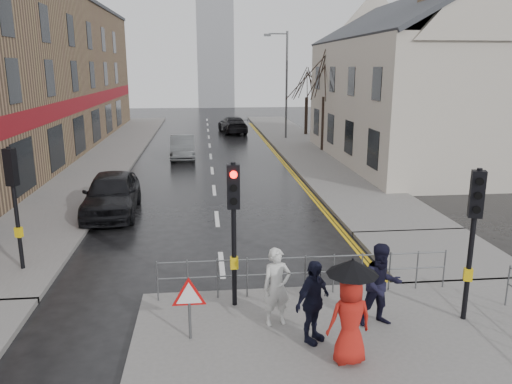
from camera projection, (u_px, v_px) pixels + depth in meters
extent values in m
plane|color=black|center=(227.00, 314.00, 11.52)|extent=(120.00, 120.00, 0.00)
cube|color=#605E5B|center=(112.00, 152.00, 33.02)|extent=(4.00, 44.00, 0.14)
cube|color=#605E5B|center=(299.00, 144.00, 36.27)|extent=(4.00, 40.00, 0.14)
cube|color=#605E5B|center=(437.00, 254.00, 15.06)|extent=(4.00, 4.20, 0.14)
cube|color=#7D5F48|center=(11.00, 76.00, 30.29)|extent=(8.00, 42.00, 10.00)
cube|color=#BEB6A5|center=(415.00, 103.00, 29.25)|extent=(9.00, 16.00, 7.00)
cube|color=#7D5F48|center=(414.00, 8.00, 31.83)|extent=(0.70, 0.90, 1.80)
cube|color=gray|center=(215.00, 41.00, 69.26)|extent=(5.00, 5.00, 18.00)
cylinder|color=black|center=(234.00, 236.00, 11.28)|extent=(0.11, 0.11, 3.40)
cube|color=black|center=(233.00, 187.00, 11.00)|extent=(0.28, 0.22, 1.00)
cylinder|color=#FF0C07|center=(234.00, 175.00, 10.80)|extent=(0.16, 0.04, 0.16)
cylinder|color=black|center=(234.00, 188.00, 10.87)|extent=(0.16, 0.04, 0.16)
cylinder|color=black|center=(234.00, 201.00, 10.94)|extent=(0.16, 0.04, 0.16)
cube|color=gold|center=(234.00, 263.00, 11.44)|extent=(0.18, 0.14, 0.28)
cylinder|color=black|center=(471.00, 246.00, 10.64)|extent=(0.11, 0.11, 3.40)
cube|color=black|center=(477.00, 194.00, 10.36)|extent=(0.34, 0.30, 1.00)
cylinder|color=black|center=(480.00, 182.00, 10.15)|extent=(0.16, 0.09, 0.16)
cylinder|color=black|center=(478.00, 196.00, 10.23)|extent=(0.16, 0.09, 0.16)
cylinder|color=black|center=(477.00, 210.00, 10.30)|extent=(0.16, 0.09, 0.16)
cube|color=gold|center=(468.00, 274.00, 10.80)|extent=(0.22, 0.19, 0.28)
cylinder|color=black|center=(16.00, 209.00, 13.40)|extent=(0.11, 0.11, 3.40)
cube|color=black|center=(11.00, 167.00, 13.12)|extent=(0.34, 0.30, 1.00)
cylinder|color=black|center=(13.00, 155.00, 13.18)|extent=(0.16, 0.09, 0.16)
cylinder|color=black|center=(14.00, 166.00, 13.25)|extent=(0.16, 0.09, 0.16)
cylinder|color=black|center=(16.00, 177.00, 13.33)|extent=(0.16, 0.09, 0.16)
cube|color=gold|center=(19.00, 232.00, 13.56)|extent=(0.22, 0.19, 0.28)
cylinder|color=#595B5E|center=(157.00, 281.00, 11.78)|extent=(0.04, 0.04, 1.00)
cylinder|color=#595B5E|center=(444.00, 269.00, 12.50)|extent=(0.04, 0.04, 1.00)
cylinder|color=#595B5E|center=(306.00, 257.00, 12.03)|extent=(7.10, 0.04, 0.04)
cylinder|color=#595B5E|center=(305.00, 273.00, 12.13)|extent=(7.10, 0.04, 0.04)
cylinder|color=#595B5E|center=(508.00, 285.00, 11.55)|extent=(0.04, 0.04, 1.00)
cylinder|color=#595B5E|center=(190.00, 319.00, 10.14)|extent=(0.06, 0.06, 0.85)
cylinder|color=red|center=(189.00, 296.00, 10.02)|extent=(0.80, 0.03, 0.80)
cylinder|color=white|center=(189.00, 296.00, 10.00)|extent=(0.60, 0.03, 0.60)
cylinder|color=#595B5E|center=(287.00, 86.00, 38.12)|extent=(0.16, 0.16, 8.00)
cylinder|color=#595B5E|center=(278.00, 34.00, 37.12)|extent=(1.40, 0.10, 0.10)
cube|color=#595B5E|center=(267.00, 35.00, 37.06)|extent=(0.50, 0.25, 0.18)
cylinder|color=black|center=(323.00, 124.00, 33.04)|extent=(0.26, 0.26, 3.50)
cylinder|color=black|center=(306.00, 116.00, 40.87)|extent=(0.26, 0.26, 3.00)
imported|color=silver|center=(277.00, 287.00, 10.63)|extent=(0.69, 0.52, 1.72)
imported|color=black|center=(381.00, 285.00, 10.58)|extent=(0.95, 0.77, 1.83)
imported|color=#AE1C14|center=(350.00, 320.00, 9.24)|extent=(0.90, 0.64, 1.72)
cylinder|color=black|center=(350.00, 315.00, 9.21)|extent=(0.02, 0.02, 1.92)
cone|color=black|center=(353.00, 267.00, 8.98)|extent=(0.96, 0.96, 0.28)
imported|color=black|center=(313.00, 302.00, 9.94)|extent=(1.05, 0.99, 1.73)
imported|color=black|center=(112.00, 194.00, 19.17)|extent=(2.11, 4.88, 1.64)
imported|color=#4B4F51|center=(183.00, 147.00, 31.00)|extent=(1.62, 4.30, 1.40)
imported|color=black|center=(233.00, 125.00, 42.79)|extent=(2.55, 5.10, 1.42)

